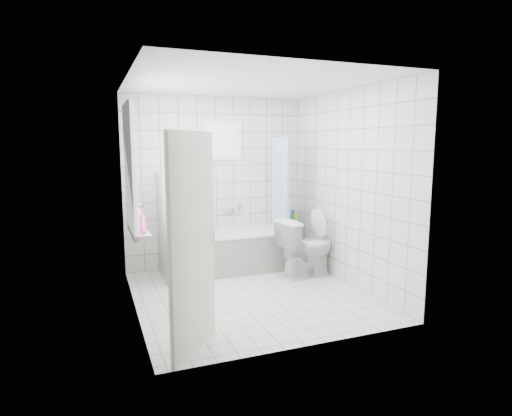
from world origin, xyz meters
name	(u,v)px	position (x,y,z in m)	size (l,w,h in m)	color
ground	(250,295)	(0.00, 0.00, 0.00)	(3.00, 3.00, 0.00)	white
ceiling	(250,83)	(0.00, 0.00, 2.60)	(3.00, 3.00, 0.00)	white
wall_back	(216,183)	(0.00, 1.50, 1.30)	(2.80, 0.02, 2.60)	white
wall_front	(309,210)	(0.00, -1.50, 1.30)	(2.80, 0.02, 2.60)	white
wall_left	(131,198)	(-1.40, 0.00, 1.30)	(0.02, 3.00, 2.60)	white
wall_right	(348,188)	(1.40, 0.00, 1.30)	(0.02, 3.00, 2.60)	white
window_left	(132,169)	(-1.35, 0.30, 1.60)	(0.01, 0.90, 1.40)	white
window_back	(223,140)	(0.10, 1.46, 1.95)	(0.50, 0.01, 0.50)	white
window_sill	(139,231)	(-1.31, 0.30, 0.86)	(0.18, 1.02, 0.08)	white
door	(193,244)	(-0.99, -1.18, 1.00)	(0.04, 0.80, 2.00)	silver
bathtub	(229,251)	(0.08, 1.12, 0.29)	(1.72, 0.77, 0.58)	white
partition_wall	(167,226)	(-0.85, 1.07, 0.75)	(0.15, 0.85, 1.50)	white
tiled_ledge	(290,242)	(1.22, 1.38, 0.28)	(0.40, 0.24, 0.55)	white
toilet	(307,247)	(1.03, 0.44, 0.42)	(0.47, 0.83, 0.85)	white
curtain_rod	(279,137)	(0.88, 1.10, 2.00)	(0.02, 0.02, 0.80)	silver
shower_curtain	(282,197)	(0.88, 0.97, 1.10)	(0.14, 0.48, 1.78)	#4B9FDD
tub_faucet	(228,211)	(0.18, 1.46, 0.85)	(0.18, 0.06, 0.06)	silver
sill_bottles	(139,219)	(-1.30, 0.24, 1.01)	(0.19, 0.73, 0.28)	silver
ledge_bottles	(292,219)	(1.23, 1.35, 0.67)	(0.18, 0.18, 0.27)	#F7FF1A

